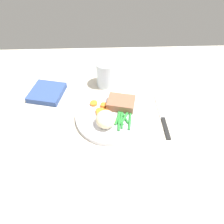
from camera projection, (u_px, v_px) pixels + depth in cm
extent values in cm
cube|color=beige|center=(111.00, 117.00, 69.28)|extent=(120.00, 90.00, 2.00)
cylinder|color=white|center=(112.00, 116.00, 67.18)|extent=(23.57, 23.57, 1.60)
cube|color=#936047|center=(121.00, 103.00, 68.21)|extent=(10.26, 8.55, 2.85)
ellipsoid|color=beige|center=(106.00, 119.00, 61.92)|extent=(6.19, 6.60, 4.70)
cylinder|color=orange|center=(99.00, 112.00, 66.65)|extent=(2.21, 2.21, 0.90)
cylinder|color=orange|center=(100.00, 114.00, 66.09)|extent=(2.50, 2.50, 0.96)
cylinder|color=orange|center=(104.00, 105.00, 68.66)|extent=(2.13, 2.13, 1.09)
cylinder|color=orange|center=(94.00, 103.00, 69.48)|extent=(2.54, 2.54, 0.84)
cylinder|color=orange|center=(105.00, 112.00, 66.55)|extent=(2.57, 2.57, 0.91)
cylinder|color=orange|center=(103.00, 110.00, 67.31)|extent=(1.86, 1.86, 0.82)
cylinder|color=orange|center=(102.00, 112.00, 66.70)|extent=(2.37, 2.37, 0.88)
cylinder|color=#2D8C38|center=(121.00, 117.00, 65.36)|extent=(1.06, 7.04, 0.69)
cylinder|color=#2D8C38|center=(126.00, 116.00, 65.47)|extent=(4.19, 6.58, 0.89)
cylinder|color=#2D8C38|center=(130.00, 122.00, 63.85)|extent=(1.85, 6.69, 0.79)
cylinder|color=#2D8C38|center=(118.00, 116.00, 65.65)|extent=(3.16, 7.93, 0.74)
cylinder|color=#2D8C38|center=(119.00, 121.00, 64.16)|extent=(1.34, 8.29, 0.75)
cylinder|color=#2D8C38|center=(119.00, 115.00, 65.64)|extent=(1.08, 7.41, 0.77)
cylinder|color=#2D8C38|center=(123.00, 114.00, 66.20)|extent=(3.40, 8.23, 0.72)
cylinder|color=#2D8C38|center=(122.00, 119.00, 64.66)|extent=(0.99, 7.73, 0.64)
cylinder|color=#2D8C38|center=(122.00, 116.00, 65.42)|extent=(2.18, 6.91, 0.77)
cube|color=silver|center=(62.00, 123.00, 65.81)|extent=(1.00, 13.00, 0.40)
cube|color=silver|center=(63.00, 105.00, 71.51)|extent=(0.24, 3.60, 0.40)
cube|color=silver|center=(65.00, 105.00, 71.52)|extent=(0.24, 3.60, 0.40)
cube|color=silver|center=(66.00, 105.00, 71.53)|extent=(0.24, 3.60, 0.40)
cube|color=silver|center=(67.00, 105.00, 71.54)|extent=(0.24, 3.60, 0.40)
cube|color=black|center=(166.00, 128.00, 64.27)|extent=(1.30, 9.00, 0.64)
cube|color=silver|center=(159.00, 106.00, 71.16)|extent=(1.70, 12.00, 0.40)
cylinder|color=silver|center=(106.00, 74.00, 76.42)|extent=(7.32, 7.32, 9.76)
cylinder|color=silver|center=(106.00, 80.00, 78.48)|extent=(6.74, 6.74, 4.09)
cube|color=#334C8C|center=(47.00, 93.00, 74.86)|extent=(13.71, 13.71, 2.12)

